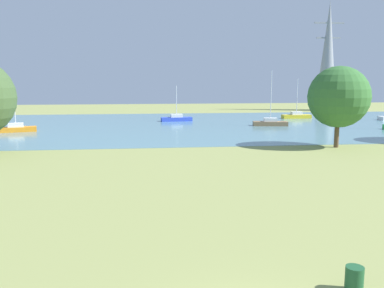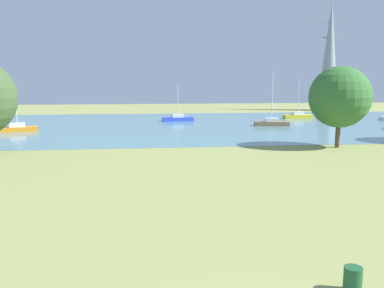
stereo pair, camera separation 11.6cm
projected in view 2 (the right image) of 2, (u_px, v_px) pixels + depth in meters
The scene contains 9 objects.
ground_plane at pixel (182, 165), 31.69m from camera, with size 160.00×160.00×0.00m, color #8C9351.
litter_bin at pixel (353, 280), 12.66m from camera, with size 0.56×0.56×0.80m, color #1E512D.
water_surface at pixel (165, 125), 59.18m from camera, with size 140.00×40.00×0.02m, color #5A8A96.
sailboat_brown at pixel (272, 123), 58.10m from camera, with size 4.98×2.24×7.63m.
sailboat_orange at pixel (17, 128), 51.46m from camera, with size 5.02×2.67×5.77m.
sailboat_yellow at pixel (298, 116), 69.17m from camera, with size 4.82×1.58×6.67m.
sailboat_blue at pixel (178, 118), 64.61m from camera, with size 4.91×1.91×5.50m.
tree_east_far at pixel (340, 97), 39.03m from camera, with size 5.82×5.82×7.74m.
electricity_pylon at pixel (329, 56), 85.73m from camera, with size 6.40×4.40×22.45m.
Camera 2 is at (-2.66, -8.96, 6.47)m, focal length 38.71 mm.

